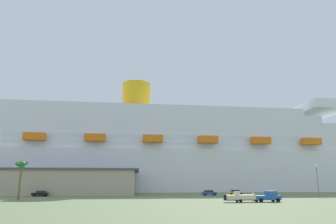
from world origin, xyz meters
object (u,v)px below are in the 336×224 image
Objects in this scene: cruise_ship at (199,157)px; parked_car_yellow_taxi at (236,192)px; palm_tree at (21,169)px; small_boat_on_trailer at (243,197)px; parked_car_blue_suv at (209,193)px; street_lamp at (317,176)px; parked_car_black_coupe at (40,193)px; pickup_truck at (268,197)px.

cruise_ship is 48.08× the size of parked_car_yellow_taxi.
small_boat_on_trailer is at bearing -17.77° from palm_tree.
parked_car_blue_suv is at bearing -102.59° from cruise_ship.
street_lamp reaches higher than parked_car_black_coupe.
cruise_ship is at bearing 77.41° from parked_car_blue_suv.
palm_tree is 1.88× the size of parked_car_black_coupe.
palm_tree is (-60.59, -64.78, -8.50)m from cruise_ship.
parked_car_blue_suv is (50.43, 19.32, -6.02)m from palm_tree.
parked_car_blue_suv is 50.11m from parked_car_black_coupe.
small_boat_on_trailer is 1.72× the size of parked_car_yellow_taxi.
pickup_truck is 62.84m from parked_car_black_coupe.
parked_car_yellow_taxi is 60.15m from parked_car_black_coupe.
cruise_ship is 89.10m from palm_tree.
pickup_truck is 28.03m from street_lamp.
pickup_truck is at bearing -96.15° from cruise_ship.
street_lamp is at bearing -77.36° from cruise_ship.
small_boat_on_trailer reaches higher than parked_car_black_coupe.
palm_tree reaches higher than parked_car_yellow_taxi.
small_boat_on_trailer is (-5.44, -0.07, -0.08)m from pickup_truck.
parked_car_yellow_taxi is at bearing 20.41° from palm_tree.
small_boat_on_trailer is at bearing -96.43° from parked_car_blue_suv.
street_lamp is at bearing -15.27° from parked_car_black_coupe.
parked_car_black_coupe is at bearing -143.95° from cruise_ship.
cruise_ship is 42.09× the size of pickup_truck.
street_lamp reaches higher than parked_car_blue_suv.
palm_tree is 21.78m from parked_car_black_coupe.
palm_tree is at bearing 162.23° from small_boat_on_trailer.
cruise_ship reaches higher than parked_car_yellow_taxi.
palm_tree reaches higher than small_boat_on_trailer.
street_lamp is at bearing 33.83° from pickup_truck.
cruise_ship is 51.52× the size of parked_car_black_coupe.
palm_tree reaches higher than parked_car_blue_suv.
parked_car_black_coupe is at bearing 142.20° from small_boat_on_trailer.
parked_car_black_coupe is (-60.24, -43.85, -14.52)m from cruise_ship.
parked_car_blue_suv is at bearing 142.61° from street_lamp.
street_lamp is 1.75× the size of parked_car_yellow_taxi.
parked_car_blue_suv is at bearing -162.40° from parked_car_yellow_taxi.
palm_tree is 75.01m from street_lamp.
small_boat_on_trailer is at bearing -99.97° from cruise_ship.
parked_car_black_coupe is (-74.64, 20.37, -4.72)m from street_lamp.
street_lamp is 26.74m from parked_car_yellow_taxi.
pickup_truck reaches higher than small_boat_on_trailer.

